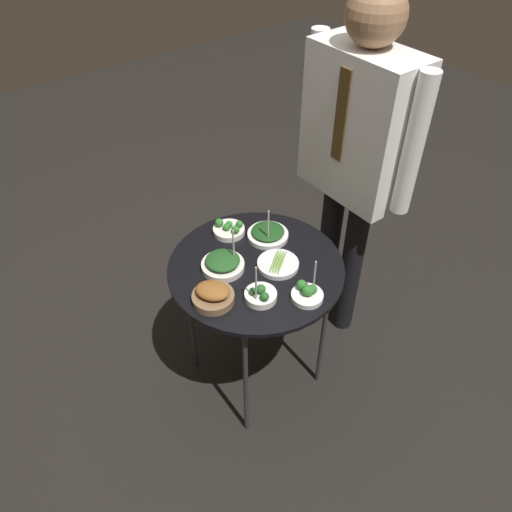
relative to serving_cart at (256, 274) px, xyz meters
The scene contains 10 objects.
ground_plane 0.65m from the serving_cart, ahead, with size 8.00×8.00×0.00m, color black.
serving_cart is the anchor object (origin of this frame).
bowl_spinach_near_rim 0.19m from the serving_cart, 127.17° to the left, with size 0.17×0.17×0.17m.
bowl_spinach_front_left 0.15m from the serving_cart, 120.08° to the right, with size 0.17×0.17×0.17m.
bowl_asparagus_front_right 0.10m from the serving_cart, 50.49° to the left, with size 0.16×0.16×0.03m.
bowl_broccoli_front_center 0.24m from the serving_cart, behind, with size 0.13×0.13×0.06m.
bowl_broccoli_back_left 0.19m from the serving_cart, 31.82° to the right, with size 0.12×0.12×0.18m.
bowl_roast_back_right 0.26m from the serving_cart, 76.38° to the right, with size 0.16×0.15×0.07m.
bowl_broccoli_far_rim 0.26m from the serving_cart, 10.22° to the left, with size 0.12×0.12×0.16m.
waiter_figure 0.67m from the serving_cart, 95.86° to the left, with size 0.60×0.23×1.62m.
Camera 1 is at (1.14, -0.86, 2.03)m, focal length 35.00 mm.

